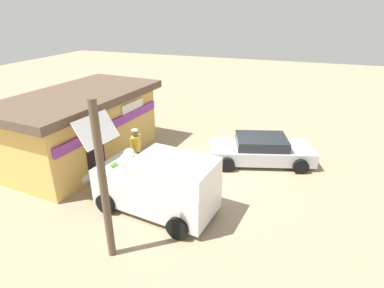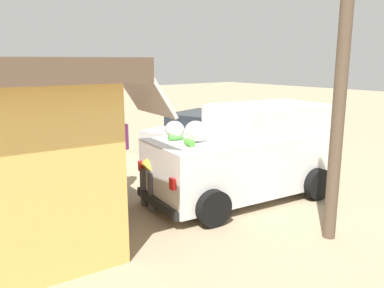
{
  "view_description": "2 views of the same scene",
  "coord_description": "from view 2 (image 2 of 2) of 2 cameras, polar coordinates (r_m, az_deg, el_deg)",
  "views": [
    {
      "loc": [
        -10.53,
        -2.83,
        6.1
      ],
      "look_at": [
        -0.24,
        0.92,
        1.24
      ],
      "focal_mm": 28.9,
      "sensor_mm": 36.0,
      "label": 1
    },
    {
      "loc": [
        -8.54,
        6.9,
        2.88
      ],
      "look_at": [
        -1.38,
        1.26,
        0.92
      ],
      "focal_mm": 36.45,
      "sensor_mm": 36.0,
      "label": 2
    }
  ],
  "objects": [
    {
      "name": "ground_plane",
      "position": [
        11.35,
        0.67,
        -2.54
      ],
      "size": [
        60.0,
        60.0,
        0.0
      ],
      "primitive_type": "plane",
      "color": "#9E896B"
    },
    {
      "name": "unloaded_banana_pile",
      "position": [
        7.0,
        -15.63,
        -10.62
      ],
      "size": [
        0.94,
        0.92,
        0.48
      ],
      "color": "silver",
      "rests_on": "ground_plane"
    },
    {
      "name": "vendor_standing",
      "position": [
        8.8,
        -11.41,
        -0.27
      ],
      "size": [
        0.56,
        0.4,
        1.77
      ],
      "color": "navy",
      "rests_on": "ground_plane"
    },
    {
      "name": "customer_bending",
      "position": [
        7.74,
        -5.28,
        -3.43
      ],
      "size": [
        0.57,
        0.74,
        1.32
      ],
      "color": "#4C4C51",
      "rests_on": "ground_plane"
    },
    {
      "name": "delivery_van",
      "position": [
        8.31,
        7.93,
        -1.24
      ],
      "size": [
        2.46,
        4.65,
        2.85
      ],
      "color": "white",
      "rests_on": "ground_plane"
    },
    {
      "name": "paint_bucket",
      "position": [
        10.72,
        -14.74,
        -2.88
      ],
      "size": [
        0.28,
        0.28,
        0.35
      ],
      "primitive_type": "cylinder",
      "color": "#BF3F33",
      "rests_on": "ground_plane"
    },
    {
      "name": "utility_pole",
      "position": [
        6.47,
        20.69,
        4.96
      ],
      "size": [
        0.2,
        0.2,
        4.32
      ],
      "primitive_type": "cylinder",
      "color": "brown",
      "rests_on": "ground_plane"
    },
    {
      "name": "parked_sedan",
      "position": [
        13.4,
        1.28,
        2.14
      ],
      "size": [
        3.09,
        4.63,
        1.14
      ],
      "color": "#B2B7BC",
      "rests_on": "ground_plane"
    }
  ]
}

